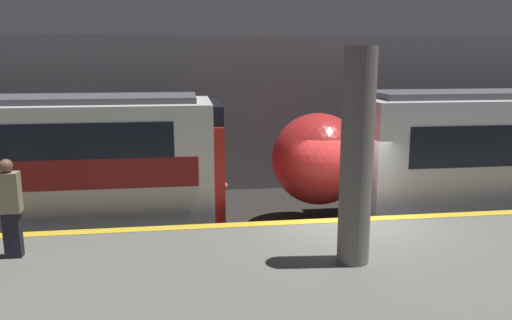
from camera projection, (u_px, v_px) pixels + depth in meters
ground_plane at (347, 257)px, 11.33m from camera, size 120.00×120.00×0.00m
platform at (398, 292)px, 8.63m from camera, size 40.00×5.37×0.94m
station_rear_barrier at (292, 114)px, 16.90m from camera, size 50.00×0.15×5.14m
support_pillar_near at (357, 158)px, 8.40m from camera, size 0.55×0.55×3.70m
person_waiting at (10, 206)px, 8.77m from camera, size 0.38×0.24×1.79m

